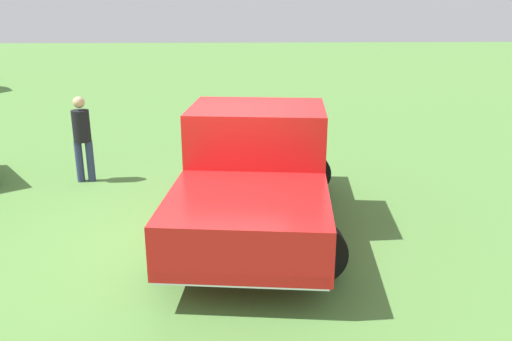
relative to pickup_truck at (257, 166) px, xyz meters
The scene contains 3 objects.
ground_plane 1.26m from the pickup_truck, 151.48° to the right, with size 80.00×80.00×0.00m, color #54843D.
pickup_truck is the anchor object (origin of this frame).
person_bystander 3.82m from the pickup_truck, 145.78° to the left, with size 0.35×0.35×1.62m.
Camera 1 is at (0.45, -6.93, 3.22)m, focal length 36.38 mm.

